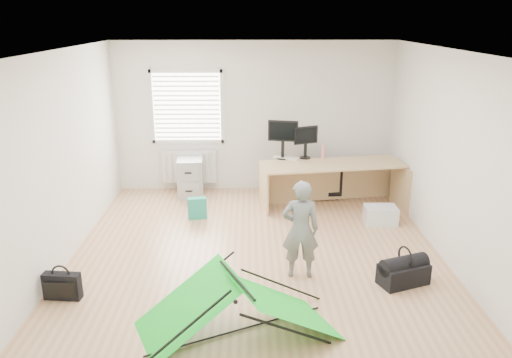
{
  "coord_description": "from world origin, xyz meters",
  "views": [
    {
      "loc": [
        -0.09,
        -6.15,
        3.1
      ],
      "look_at": [
        0.0,
        0.4,
        0.95
      ],
      "focal_mm": 35.0,
      "sensor_mm": 36.0,
      "label": 1
    }
  ],
  "objects_px": {
    "monitor_left": "(283,145)",
    "laptop_bag": "(62,286)",
    "filing_cabinet": "(190,177)",
    "kite": "(237,306)",
    "monitor_right": "(305,147)",
    "duffel_bag": "(403,274)",
    "office_chair": "(320,179)",
    "storage_crate": "(380,215)",
    "thermos": "(323,151)",
    "person": "(300,229)",
    "desk": "(332,186)"
  },
  "relations": [
    {
      "from": "thermos",
      "to": "duffel_bag",
      "type": "bearing_deg",
      "value": -78.13
    },
    {
      "from": "monitor_left",
      "to": "thermos",
      "type": "xyz_separation_m",
      "value": [
        0.69,
        0.02,
        -0.13
      ]
    },
    {
      "from": "thermos",
      "to": "storage_crate",
      "type": "distance_m",
      "value": 1.47
    },
    {
      "from": "monitor_right",
      "to": "duffel_bag",
      "type": "xyz_separation_m",
      "value": [
        0.91,
        -2.82,
        -0.87
      ]
    },
    {
      "from": "office_chair",
      "to": "kite",
      "type": "distance_m",
      "value": 4.34
    },
    {
      "from": "filing_cabinet",
      "to": "monitor_right",
      "type": "bearing_deg",
      "value": -15.07
    },
    {
      "from": "thermos",
      "to": "office_chair",
      "type": "xyz_separation_m",
      "value": [
        0.01,
        0.33,
        -0.6
      ]
    },
    {
      "from": "filing_cabinet",
      "to": "duffel_bag",
      "type": "xyz_separation_m",
      "value": [
        2.92,
        -3.22,
        -0.21
      ]
    },
    {
      "from": "desk",
      "to": "kite",
      "type": "bearing_deg",
      "value": -122.56
    },
    {
      "from": "storage_crate",
      "to": "laptop_bag",
      "type": "bearing_deg",
      "value": -153.05
    },
    {
      "from": "filing_cabinet",
      "to": "person",
      "type": "height_order",
      "value": "person"
    },
    {
      "from": "duffel_bag",
      "to": "monitor_left",
      "type": "bearing_deg",
      "value": 93.83
    },
    {
      "from": "monitor_right",
      "to": "duffel_bag",
      "type": "height_order",
      "value": "monitor_right"
    },
    {
      "from": "office_chair",
      "to": "kite",
      "type": "height_order",
      "value": "office_chair"
    },
    {
      "from": "desk",
      "to": "office_chair",
      "type": "relative_size",
      "value": 3.41
    },
    {
      "from": "laptop_bag",
      "to": "thermos",
      "type": "bearing_deg",
      "value": 48.59
    },
    {
      "from": "desk",
      "to": "storage_crate",
      "type": "height_order",
      "value": "desk"
    },
    {
      "from": "storage_crate",
      "to": "duffel_bag",
      "type": "distance_m",
      "value": 1.87
    },
    {
      "from": "thermos",
      "to": "monitor_left",
      "type": "bearing_deg",
      "value": -178.14
    },
    {
      "from": "storage_crate",
      "to": "filing_cabinet",
      "type": "bearing_deg",
      "value": 156.39
    },
    {
      "from": "desk",
      "to": "monitor_right",
      "type": "height_order",
      "value": "monitor_right"
    },
    {
      "from": "desk",
      "to": "laptop_bag",
      "type": "distance_m",
      "value": 4.5
    },
    {
      "from": "monitor_right",
      "to": "thermos",
      "type": "relative_size",
      "value": 1.85
    },
    {
      "from": "laptop_bag",
      "to": "duffel_bag",
      "type": "relative_size",
      "value": 0.72
    },
    {
      "from": "monitor_left",
      "to": "office_chair",
      "type": "bearing_deg",
      "value": 38.57
    },
    {
      "from": "monitor_left",
      "to": "laptop_bag",
      "type": "relative_size",
      "value": 1.19
    },
    {
      "from": "filing_cabinet",
      "to": "duffel_bag",
      "type": "distance_m",
      "value": 4.35
    },
    {
      "from": "person",
      "to": "duffel_bag",
      "type": "relative_size",
      "value": 2.12
    },
    {
      "from": "person",
      "to": "laptop_bag",
      "type": "height_order",
      "value": "person"
    },
    {
      "from": "office_chair",
      "to": "duffel_bag",
      "type": "relative_size",
      "value": 1.15
    },
    {
      "from": "thermos",
      "to": "office_chair",
      "type": "bearing_deg",
      "value": 89.1
    },
    {
      "from": "filing_cabinet",
      "to": "monitor_left",
      "type": "relative_size",
      "value": 1.36
    },
    {
      "from": "monitor_right",
      "to": "person",
      "type": "height_order",
      "value": "person"
    },
    {
      "from": "monitor_right",
      "to": "laptop_bag",
      "type": "bearing_deg",
      "value": -156.2
    },
    {
      "from": "monitor_left",
      "to": "laptop_bag",
      "type": "xyz_separation_m",
      "value": [
        -2.71,
        -3.09,
        -0.87
      ]
    },
    {
      "from": "desk",
      "to": "thermos",
      "type": "relative_size",
      "value": 10.08
    },
    {
      "from": "monitor_right",
      "to": "laptop_bag",
      "type": "xyz_separation_m",
      "value": [
        -3.1,
        -3.1,
        -0.83
      ]
    },
    {
      "from": "office_chair",
      "to": "person",
      "type": "height_order",
      "value": "person"
    },
    {
      "from": "person",
      "to": "office_chair",
      "type": "bearing_deg",
      "value": -101.38
    },
    {
      "from": "filing_cabinet",
      "to": "thermos",
      "type": "distance_m",
      "value": 2.42
    },
    {
      "from": "desk",
      "to": "kite",
      "type": "height_order",
      "value": "desk"
    },
    {
      "from": "monitor_right",
      "to": "storage_crate",
      "type": "height_order",
      "value": "monitor_right"
    },
    {
      "from": "office_chair",
      "to": "storage_crate",
      "type": "height_order",
      "value": "office_chair"
    },
    {
      "from": "thermos",
      "to": "storage_crate",
      "type": "height_order",
      "value": "thermos"
    },
    {
      "from": "monitor_left",
      "to": "kite",
      "type": "distance_m",
      "value": 3.89
    },
    {
      "from": "kite",
      "to": "storage_crate",
      "type": "height_order",
      "value": "kite"
    },
    {
      "from": "kite",
      "to": "laptop_bag",
      "type": "distance_m",
      "value": 2.13
    },
    {
      "from": "storage_crate",
      "to": "laptop_bag",
      "type": "relative_size",
      "value": 1.16
    },
    {
      "from": "monitor_left",
      "to": "thermos",
      "type": "distance_m",
      "value": 0.71
    },
    {
      "from": "office_chair",
      "to": "laptop_bag",
      "type": "height_order",
      "value": "office_chair"
    }
  ]
}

